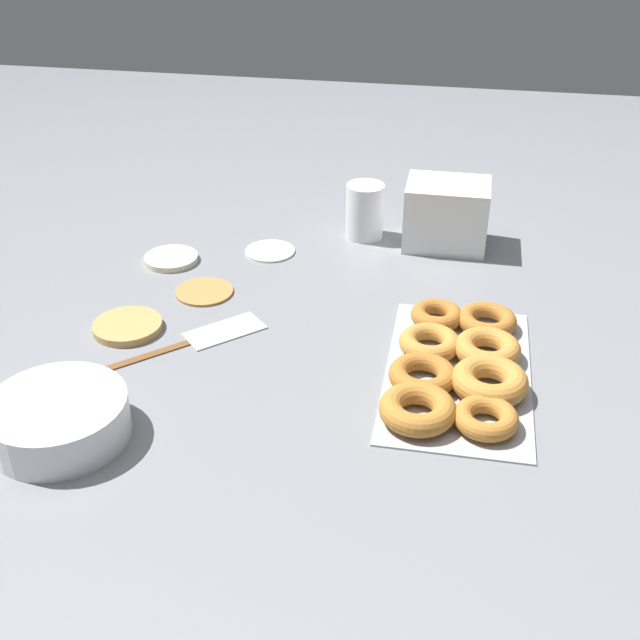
{
  "coord_description": "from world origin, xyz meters",
  "views": [
    {
      "loc": [
        -1.1,
        -0.29,
        0.69
      ],
      "look_at": [
        -0.05,
        -0.09,
        0.04
      ],
      "focal_mm": 45.0,
      "sensor_mm": 36.0,
      "label": 1
    }
  ],
  "objects_px": {
    "donut_tray": "(458,367)",
    "batter_bowl": "(59,419)",
    "pancake_0": "(270,250)",
    "pancake_2": "(171,259)",
    "container_stack": "(446,214)",
    "pancake_3": "(128,326)",
    "pancake_1": "(204,291)",
    "paper_cup": "(365,211)",
    "spatula": "(207,336)"
  },
  "relations": [
    {
      "from": "donut_tray",
      "to": "batter_bowl",
      "type": "relative_size",
      "value": 2.03
    },
    {
      "from": "pancake_1",
      "to": "container_stack",
      "type": "relative_size",
      "value": 0.64
    },
    {
      "from": "pancake_0",
      "to": "container_stack",
      "type": "distance_m",
      "value": 0.35
    },
    {
      "from": "batter_bowl",
      "to": "pancake_2",
      "type": "bearing_deg",
      "value": 3.4
    },
    {
      "from": "pancake_2",
      "to": "spatula",
      "type": "bearing_deg",
      "value": -148.9
    },
    {
      "from": "container_stack",
      "to": "paper_cup",
      "type": "bearing_deg",
      "value": 87.54
    },
    {
      "from": "donut_tray",
      "to": "batter_bowl",
      "type": "xyz_separation_m",
      "value": [
        -0.24,
        0.52,
        0.01
      ]
    },
    {
      "from": "pancake_3",
      "to": "batter_bowl",
      "type": "height_order",
      "value": "batter_bowl"
    },
    {
      "from": "donut_tray",
      "to": "pancake_2",
      "type": "bearing_deg",
      "value": 62.84
    },
    {
      "from": "pancake_3",
      "to": "donut_tray",
      "type": "bearing_deg",
      "value": -93.66
    },
    {
      "from": "pancake_0",
      "to": "pancake_2",
      "type": "height_order",
      "value": "pancake_2"
    },
    {
      "from": "pancake_2",
      "to": "pancake_3",
      "type": "height_order",
      "value": "pancake_3"
    },
    {
      "from": "donut_tray",
      "to": "spatula",
      "type": "xyz_separation_m",
      "value": [
        0.04,
        0.4,
        -0.02
      ]
    },
    {
      "from": "donut_tray",
      "to": "container_stack",
      "type": "xyz_separation_m",
      "value": [
        0.45,
        0.04,
        0.05
      ]
    },
    {
      "from": "container_stack",
      "to": "pancake_2",
      "type": "bearing_deg",
      "value": 108.8
    },
    {
      "from": "pancake_1",
      "to": "paper_cup",
      "type": "xyz_separation_m",
      "value": [
        0.28,
        -0.24,
        0.05
      ]
    },
    {
      "from": "pancake_2",
      "to": "container_stack",
      "type": "xyz_separation_m",
      "value": [
        0.17,
        -0.5,
        0.06
      ]
    },
    {
      "from": "pancake_0",
      "to": "batter_bowl",
      "type": "xyz_separation_m",
      "value": [
        -0.59,
        0.14,
        0.02
      ]
    },
    {
      "from": "batter_bowl",
      "to": "spatula",
      "type": "xyz_separation_m",
      "value": [
        0.27,
        -0.12,
        -0.03
      ]
    },
    {
      "from": "pancake_1",
      "to": "batter_bowl",
      "type": "distance_m",
      "value": 0.42
    },
    {
      "from": "pancake_3",
      "to": "paper_cup",
      "type": "height_order",
      "value": "paper_cup"
    },
    {
      "from": "spatula",
      "to": "donut_tray",
      "type": "bearing_deg",
      "value": -48.85
    },
    {
      "from": "donut_tray",
      "to": "batter_bowl",
      "type": "bearing_deg",
      "value": 114.66
    },
    {
      "from": "container_stack",
      "to": "spatula",
      "type": "distance_m",
      "value": 0.55
    },
    {
      "from": "pancake_2",
      "to": "container_stack",
      "type": "bearing_deg",
      "value": -71.2
    },
    {
      "from": "pancake_0",
      "to": "pancake_1",
      "type": "relative_size",
      "value": 0.94
    },
    {
      "from": "donut_tray",
      "to": "paper_cup",
      "type": "xyz_separation_m",
      "value": [
        0.46,
        0.2,
        0.04
      ]
    },
    {
      "from": "pancake_1",
      "to": "batter_bowl",
      "type": "xyz_separation_m",
      "value": [
        -0.41,
        0.07,
        0.02
      ]
    },
    {
      "from": "pancake_3",
      "to": "batter_bowl",
      "type": "relative_size",
      "value": 0.6
    },
    {
      "from": "donut_tray",
      "to": "container_stack",
      "type": "height_order",
      "value": "container_stack"
    },
    {
      "from": "pancake_3",
      "to": "container_stack",
      "type": "height_order",
      "value": "container_stack"
    },
    {
      "from": "pancake_0",
      "to": "spatula",
      "type": "xyz_separation_m",
      "value": [
        -0.32,
        0.03,
        -0.0
      ]
    },
    {
      "from": "pancake_1",
      "to": "paper_cup",
      "type": "relative_size",
      "value": 0.93
    },
    {
      "from": "pancake_0",
      "to": "pancake_1",
      "type": "distance_m",
      "value": 0.19
    },
    {
      "from": "pancake_0",
      "to": "donut_tray",
      "type": "xyz_separation_m",
      "value": [
        -0.35,
        -0.37,
        0.01
      ]
    },
    {
      "from": "pancake_3",
      "to": "batter_bowl",
      "type": "bearing_deg",
      "value": -176.41
    },
    {
      "from": "pancake_2",
      "to": "pancake_0",
      "type": "bearing_deg",
      "value": -67.44
    },
    {
      "from": "container_stack",
      "to": "spatula",
      "type": "height_order",
      "value": "container_stack"
    },
    {
      "from": "pancake_1",
      "to": "batter_bowl",
      "type": "relative_size",
      "value": 0.54
    },
    {
      "from": "pancake_0",
      "to": "donut_tray",
      "type": "distance_m",
      "value": 0.51
    },
    {
      "from": "donut_tray",
      "to": "batter_bowl",
      "type": "distance_m",
      "value": 0.57
    },
    {
      "from": "pancake_1",
      "to": "spatula",
      "type": "height_order",
      "value": "pancake_1"
    },
    {
      "from": "paper_cup",
      "to": "spatula",
      "type": "bearing_deg",
      "value": 155.2
    },
    {
      "from": "batter_bowl",
      "to": "container_stack",
      "type": "bearing_deg",
      "value": -34.41
    },
    {
      "from": "donut_tray",
      "to": "container_stack",
      "type": "bearing_deg",
      "value": 5.64
    },
    {
      "from": "pancake_0",
      "to": "batter_bowl",
      "type": "distance_m",
      "value": 0.61
    },
    {
      "from": "pancake_1",
      "to": "spatula",
      "type": "xyz_separation_m",
      "value": [
        -0.14,
        -0.05,
        -0.0
      ]
    },
    {
      "from": "paper_cup",
      "to": "donut_tray",
      "type": "bearing_deg",
      "value": -156.01
    },
    {
      "from": "donut_tray",
      "to": "spatula",
      "type": "height_order",
      "value": "donut_tray"
    },
    {
      "from": "donut_tray",
      "to": "batter_bowl",
      "type": "height_order",
      "value": "batter_bowl"
    }
  ]
}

